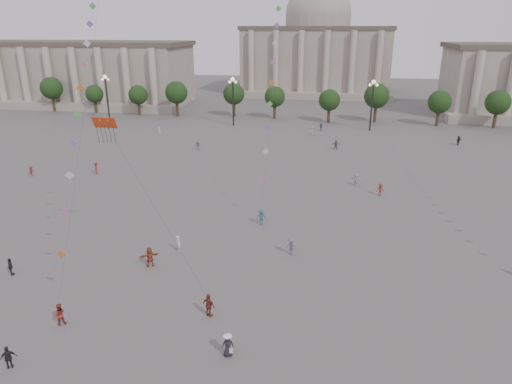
# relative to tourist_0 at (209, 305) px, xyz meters

# --- Properties ---
(ground) EXTENTS (360.00, 360.00, 0.00)m
(ground) POSITION_rel_tourist_0_xyz_m (0.98, 0.74, -0.97)
(ground) COLOR #54524F
(ground) RESTS_ON ground
(hall_west) EXTENTS (84.00, 26.22, 17.20)m
(hall_west) POSITION_rel_tourist_0_xyz_m (-74.02, 94.63, 7.46)
(hall_west) COLOR gray
(hall_west) RESTS_ON ground
(hall_central) EXTENTS (48.30, 34.30, 35.50)m
(hall_central) POSITION_rel_tourist_0_xyz_m (0.98, 129.96, 13.26)
(hall_central) COLOR gray
(hall_central) RESTS_ON ground
(tree_row) EXTENTS (137.12, 5.12, 8.00)m
(tree_row) POSITION_rel_tourist_0_xyz_m (0.98, 78.74, 4.43)
(tree_row) COLOR #322319
(tree_row) RESTS_ON ground
(lamp_post_far_west) EXTENTS (2.00, 0.90, 10.65)m
(lamp_post_far_west) POSITION_rel_tourist_0_xyz_m (-44.02, 70.74, 6.38)
(lamp_post_far_west) COLOR #262628
(lamp_post_far_west) RESTS_ON ground
(lamp_post_mid_west) EXTENTS (2.00, 0.90, 10.65)m
(lamp_post_mid_west) POSITION_rel_tourist_0_xyz_m (-14.02, 70.74, 6.38)
(lamp_post_mid_west) COLOR #262628
(lamp_post_mid_west) RESTS_ON ground
(lamp_post_mid_east) EXTENTS (2.00, 0.90, 10.65)m
(lamp_post_mid_east) POSITION_rel_tourist_0_xyz_m (15.98, 70.74, 6.38)
(lamp_post_mid_east) COLOR #262628
(lamp_post_mid_east) RESTS_ON ground
(person_crowd_0) EXTENTS (1.08, 0.96, 1.75)m
(person_crowd_0) POSITION_rel_tourist_0_xyz_m (5.64, 68.74, -0.09)
(person_crowd_0) COLOR #345377
(person_crowd_0) RESTS_ON ground
(person_crowd_2) EXTENTS (0.80, 1.10, 1.53)m
(person_crowd_2) POSITION_rel_tourist_0_xyz_m (-35.54, 29.34, -0.20)
(person_crowd_2) COLOR maroon
(person_crowd_2) RESTS_ON ground
(person_crowd_4) EXTENTS (1.21, 1.86, 1.91)m
(person_crowd_4) POSITION_rel_tourist_0_xyz_m (4.06, 63.91, -0.01)
(person_crowd_4) COLOR white
(person_crowd_4) RESTS_ON ground
(person_crowd_6) EXTENTS (1.31, 1.05, 1.77)m
(person_crowd_6) POSITION_rel_tourist_0_xyz_m (5.15, 11.14, -0.08)
(person_crowd_6) COLOR #5C5C60
(person_crowd_6) RESTS_ON ground
(person_crowd_7) EXTENTS (1.64, 0.98, 1.69)m
(person_crowd_7) POSITION_rel_tourist_0_xyz_m (12.00, 33.39, -0.12)
(person_crowd_7) COLOR silver
(person_crowd_7) RESTS_ON ground
(person_crowd_8) EXTENTS (1.17, 0.81, 1.65)m
(person_crowd_8) POSITION_rel_tourist_0_xyz_m (15.02, 29.77, -0.14)
(person_crowd_8) COLOR maroon
(person_crowd_8) RESTS_ON ground
(person_crowd_9) EXTENTS (1.46, 1.56, 1.75)m
(person_crowd_9) POSITION_rel_tourist_0_xyz_m (31.63, 60.37, -0.09)
(person_crowd_9) COLOR black
(person_crowd_9) RESTS_ON ground
(person_crowd_10) EXTENTS (0.65, 0.67, 1.56)m
(person_crowd_10) POSITION_rel_tourist_0_xyz_m (-26.83, 58.64, -0.19)
(person_crowd_10) COLOR white
(person_crowd_10) RESTS_ON ground
(person_crowd_12) EXTENTS (1.61, 0.62, 1.70)m
(person_crowd_12) POSITION_rel_tourist_0_xyz_m (9.00, 53.41, -0.12)
(person_crowd_12) COLOR #5B5B5F
(person_crowd_12) RESTS_ON ground
(person_crowd_13) EXTENTS (0.71, 0.71, 1.66)m
(person_crowd_13) POSITION_rel_tourist_0_xyz_m (-5.93, 10.06, -0.14)
(person_crowd_13) COLOR white
(person_crowd_13) RESTS_ON ground
(person_crowd_16) EXTENTS (1.03, 0.72, 1.62)m
(person_crowd_16) POSITION_rel_tourist_0_xyz_m (-15.71, 48.76, -0.15)
(person_crowd_16) COLOR slate
(person_crowd_16) RESTS_ON ground
(person_crowd_17) EXTENTS (1.13, 1.33, 1.79)m
(person_crowd_17) POSITION_rel_tourist_0_xyz_m (-26.56, 32.13, -0.07)
(person_crowd_17) COLOR maroon
(person_crowd_17) RESTS_ON ground
(tourist_0) EXTENTS (1.23, 0.92, 1.93)m
(tourist_0) POSITION_rel_tourist_0_xyz_m (0.00, 0.00, 0.00)
(tourist_0) COLOR maroon
(tourist_0) RESTS_ON ground
(tourist_1) EXTENTS (0.93, 1.00, 1.65)m
(tourist_1) POSITION_rel_tourist_0_xyz_m (-19.14, 2.92, -0.14)
(tourist_1) COLOR black
(tourist_1) RESTS_ON ground
(tourist_2) EXTENTS (1.82, 1.40, 1.92)m
(tourist_2) POSITION_rel_tourist_0_xyz_m (-7.50, 6.60, -0.01)
(tourist_2) COLOR #9E432B
(tourist_2) RESTS_ON ground
(tourist_4) EXTENTS (1.02, 0.87, 1.64)m
(tourist_4) POSITION_rel_tourist_0_xyz_m (-11.29, -7.74, -0.15)
(tourist_4) COLOR black
(tourist_4) RESTS_ON ground
(kite_flyer_0) EXTENTS (1.06, 1.00, 1.74)m
(kite_flyer_0) POSITION_rel_tourist_0_xyz_m (-10.70, -2.90, -0.10)
(kite_flyer_0) COLOR maroon
(kite_flyer_0) RESTS_ON ground
(kite_flyer_1) EXTENTS (1.29, 0.90, 1.81)m
(kite_flyer_1) POSITION_rel_tourist_0_xyz_m (1.13, 17.75, -0.06)
(kite_flyer_1) COLOR #30496C
(kite_flyer_1) RESTS_ON ground
(hat_person) EXTENTS (0.91, 0.71, 1.69)m
(hat_person) POSITION_rel_tourist_0_xyz_m (2.46, -4.11, -0.10)
(hat_person) COLOR black
(hat_person) RESTS_ON ground
(dragon_kite) EXTENTS (6.74, 4.30, 17.97)m
(dragon_kite) POSITION_rel_tourist_0_xyz_m (-11.13, 7.95, 11.34)
(dragon_kite) COLOR red
(dragon_kite) RESTS_ON ground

